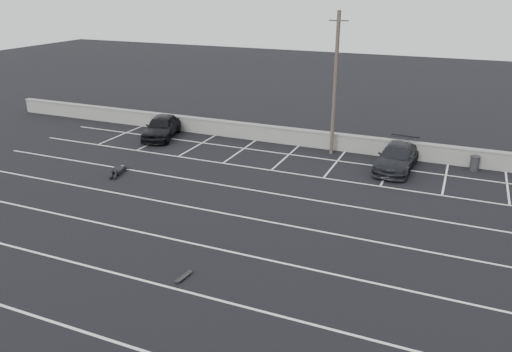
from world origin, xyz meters
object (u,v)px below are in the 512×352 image
at_px(car_right, 397,157).
at_px(person, 119,168).
at_px(trash_bin, 475,163).
at_px(utility_pole, 335,84).
at_px(skateboard, 183,277).
at_px(car_left, 162,127).

distance_m(car_right, person, 15.36).
distance_m(trash_bin, person, 19.62).
xyz_separation_m(car_right, trash_bin, (4.03, 1.45, -0.26)).
bearing_deg(utility_pole, trash_bin, 1.50).
bearing_deg(car_right, skateboard, -107.16).
bearing_deg(utility_pole, skateboard, -94.30).
xyz_separation_m(car_right, person, (-13.92, -6.47, -0.46)).
bearing_deg(trash_bin, skateboard, -120.39).
xyz_separation_m(car_left, utility_pole, (11.34, 1.20, 3.46)).
bearing_deg(trash_bin, car_left, -175.84).
bearing_deg(skateboard, car_right, 77.20).
xyz_separation_m(utility_pole, person, (-9.88, -7.71, -3.99)).
bearing_deg(car_left, skateboard, -70.38).
bearing_deg(skateboard, car_left, 132.58).
distance_m(car_left, trash_bin, 19.46).
height_order(car_left, car_right, car_left).
xyz_separation_m(trash_bin, skateboard, (-9.23, -15.75, -0.36)).
xyz_separation_m(car_right, skateboard, (-5.20, -14.29, -0.62)).
distance_m(car_right, trash_bin, 4.29).
bearing_deg(car_right, utility_pole, 165.77).
relative_size(car_left, utility_pole, 0.53).
height_order(utility_pole, skateboard, utility_pole).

